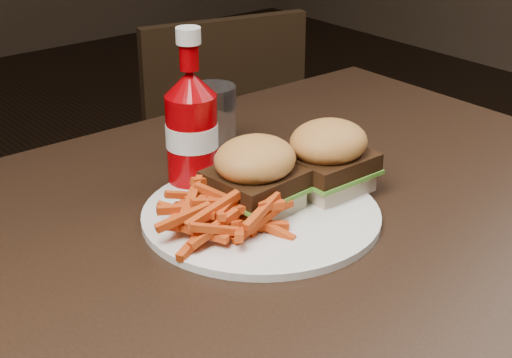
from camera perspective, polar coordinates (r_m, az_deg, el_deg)
dining_table at (r=0.94m, az=-1.37°, el=-5.19°), size 1.20×0.80×0.04m
chair_far at (r=1.87m, az=-4.22°, el=0.53°), size 0.45×0.45×0.04m
plate at (r=0.96m, az=0.37°, el=-2.62°), size 0.29×0.29×0.01m
sandwich_half_a at (r=0.96m, az=-0.06°, el=-1.53°), size 0.10×0.10×0.02m
sandwich_half_b at (r=1.02m, az=5.19°, el=-0.12°), size 0.09×0.09×0.02m
fries_pile at (r=0.92m, az=-2.78°, el=-2.21°), size 0.15×0.15×0.05m
ketchup_bottle at (r=1.03m, az=-4.66°, el=2.53°), size 0.09×0.09×0.13m
tumbler at (r=1.12m, az=-3.09°, el=4.30°), size 0.08×0.08×0.10m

